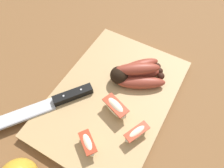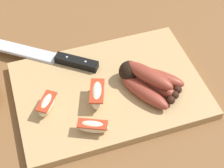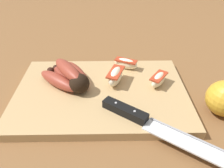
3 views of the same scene
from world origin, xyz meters
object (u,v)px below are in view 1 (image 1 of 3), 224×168
object	(u,v)px
apple_wedge_middle	(116,107)
chefs_knife	(54,102)
banana_bunch	(136,73)
apple_wedge_far	(86,143)
apple_wedge_near	(137,133)

from	to	relation	value
apple_wedge_middle	chefs_knife	bearing A→B (deg)	111.30
chefs_knife	apple_wedge_middle	xyz separation A→B (m)	(0.05, -0.14, 0.01)
banana_bunch	apple_wedge_far	xyz separation A→B (m)	(-0.21, 0.01, -0.00)
banana_bunch	apple_wedge_far	distance (m)	0.22
apple_wedge_far	apple_wedge_middle	bearing A→B (deg)	-8.06
apple_wedge_middle	apple_wedge_far	world-z (taller)	apple_wedge_middle
apple_wedge_middle	apple_wedge_far	distance (m)	0.10
apple_wedge_near	apple_wedge_middle	bearing A→B (deg)	66.82
banana_bunch	apple_wedge_near	world-z (taller)	banana_bunch
chefs_knife	apple_wedge_middle	world-z (taller)	apple_wedge_middle
banana_bunch	apple_wedge_far	bearing A→B (deg)	176.72
banana_bunch	apple_wedge_middle	size ratio (longest dim) A/B	1.98
banana_bunch	apple_wedge_middle	bearing A→B (deg)	-178.83
apple_wedge_middle	apple_wedge_far	size ratio (longest dim) A/B	1.22
apple_wedge_near	apple_wedge_middle	xyz separation A→B (m)	(0.03, 0.07, 0.00)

